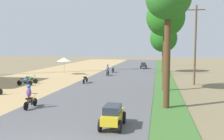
{
  "coord_description": "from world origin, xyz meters",
  "views": [
    {
      "loc": [
        4.88,
        -8.31,
        4.31
      ],
      "look_at": [
        -0.21,
        19.32,
        1.63
      ],
      "focal_mm": 40.27,
      "sensor_mm": 36.0,
      "label": 1
    }
  ],
  "objects_px": {
    "motorbike_foreground_rider": "(30,97)",
    "motorbike_ahead_second": "(85,79)",
    "motorbike_ahead_third": "(108,70)",
    "streetlamp_mid": "(163,44)",
    "median_tree_third": "(164,39)",
    "parked_motorbike_fourth": "(25,81)",
    "parked_motorbike_fifth": "(30,79)",
    "utility_pole_near": "(195,44)",
    "car_sedan_yellow": "(113,115)",
    "median_tree_second": "(166,18)",
    "car_sedan_charcoal": "(144,65)",
    "streetlamp_near": "(165,45)",
    "vendor_umbrella": "(64,59)",
    "motorbike_ahead_fourth": "(113,69)",
    "median_tree_nearest": "(168,0)"
  },
  "relations": [
    {
      "from": "motorbike_foreground_rider",
      "to": "motorbike_ahead_second",
      "type": "relative_size",
      "value": 1.0
    },
    {
      "from": "motorbike_ahead_second",
      "to": "motorbike_ahead_third",
      "type": "xyz_separation_m",
      "value": [
        1.1,
        7.59,
        0.28
      ]
    },
    {
      "from": "streetlamp_mid",
      "to": "median_tree_third",
      "type": "bearing_deg",
      "value": -90.48
    },
    {
      "from": "parked_motorbike_fourth",
      "to": "parked_motorbike_fifth",
      "type": "height_order",
      "value": "same"
    },
    {
      "from": "utility_pole_near",
      "to": "motorbike_foreground_rider",
      "type": "height_order",
      "value": "utility_pole_near"
    },
    {
      "from": "streetlamp_mid",
      "to": "motorbike_foreground_rider",
      "type": "distance_m",
      "value": 39.99
    },
    {
      "from": "utility_pole_near",
      "to": "motorbike_ahead_second",
      "type": "xyz_separation_m",
      "value": [
        -12.18,
        -1.28,
        -3.98
      ]
    },
    {
      "from": "car_sedan_yellow",
      "to": "median_tree_second",
      "type": "bearing_deg",
      "value": 76.19
    },
    {
      "from": "streetlamp_mid",
      "to": "car_sedan_charcoal",
      "type": "relative_size",
      "value": 3.67
    },
    {
      "from": "median_tree_third",
      "to": "utility_pole_near",
      "type": "distance_m",
      "value": 13.8
    },
    {
      "from": "median_tree_third",
      "to": "streetlamp_near",
      "type": "bearing_deg",
      "value": -88.6
    },
    {
      "from": "median_tree_second",
      "to": "median_tree_third",
      "type": "relative_size",
      "value": 1.12
    },
    {
      "from": "median_tree_second",
      "to": "median_tree_third",
      "type": "bearing_deg",
      "value": 89.35
    },
    {
      "from": "car_sedan_yellow",
      "to": "motorbike_ahead_third",
      "type": "xyz_separation_m",
      "value": [
        -4.81,
        22.58,
        0.11
      ]
    },
    {
      "from": "median_tree_second",
      "to": "motorbike_ahead_second",
      "type": "relative_size",
      "value": 4.83
    },
    {
      "from": "parked_motorbike_fourth",
      "to": "motorbike_foreground_rider",
      "type": "bearing_deg",
      "value": -58.68
    },
    {
      "from": "vendor_umbrella",
      "to": "motorbike_foreground_rider",
      "type": "distance_m",
      "value": 20.85
    },
    {
      "from": "vendor_umbrella",
      "to": "motorbike_ahead_third",
      "type": "relative_size",
      "value": 1.4
    },
    {
      "from": "streetlamp_mid",
      "to": "motorbike_ahead_fourth",
      "type": "xyz_separation_m",
      "value": [
        -8.05,
        -14.61,
        -4.23
      ]
    },
    {
      "from": "car_sedan_charcoal",
      "to": "motorbike_foreground_rider",
      "type": "relative_size",
      "value": 1.26
    },
    {
      "from": "car_sedan_yellow",
      "to": "car_sedan_charcoal",
      "type": "bearing_deg",
      "value": 90.67
    },
    {
      "from": "parked_motorbike_fifth",
      "to": "motorbike_ahead_fourth",
      "type": "xyz_separation_m",
      "value": [
        7.19,
        13.34,
        0.02
      ]
    },
    {
      "from": "median_tree_third",
      "to": "motorbike_ahead_third",
      "type": "relative_size",
      "value": 4.3
    },
    {
      "from": "vendor_umbrella",
      "to": "motorbike_ahead_second",
      "type": "bearing_deg",
      "value": -54.98
    },
    {
      "from": "vendor_umbrella",
      "to": "motorbike_ahead_fourth",
      "type": "relative_size",
      "value": 1.4
    },
    {
      "from": "median_tree_third",
      "to": "streetlamp_mid",
      "type": "bearing_deg",
      "value": 89.52
    },
    {
      "from": "streetlamp_near",
      "to": "parked_motorbike_fifth",
      "type": "bearing_deg",
      "value": -142.07
    },
    {
      "from": "utility_pole_near",
      "to": "motorbike_ahead_second",
      "type": "height_order",
      "value": "utility_pole_near"
    },
    {
      "from": "parked_motorbike_fourth",
      "to": "streetlamp_mid",
      "type": "height_order",
      "value": "streetlamp_mid"
    },
    {
      "from": "parked_motorbike_fourth",
      "to": "streetlamp_near",
      "type": "distance_m",
      "value": 20.56
    },
    {
      "from": "car_sedan_charcoal",
      "to": "median_tree_second",
      "type": "bearing_deg",
      "value": -81.9
    },
    {
      "from": "vendor_umbrella",
      "to": "streetlamp_near",
      "type": "bearing_deg",
      "value": 9.49
    },
    {
      "from": "parked_motorbike_fourth",
      "to": "median_tree_second",
      "type": "height_order",
      "value": "median_tree_second"
    },
    {
      "from": "streetlamp_near",
      "to": "motorbike_ahead_second",
      "type": "height_order",
      "value": "streetlamp_near"
    },
    {
      "from": "motorbike_ahead_second",
      "to": "motorbike_ahead_fourth",
      "type": "height_order",
      "value": "same"
    },
    {
      "from": "parked_motorbike_fourth",
      "to": "motorbike_ahead_second",
      "type": "relative_size",
      "value": 1.0
    },
    {
      "from": "streetlamp_mid",
      "to": "motorbike_foreground_rider",
      "type": "bearing_deg",
      "value": -103.78
    },
    {
      "from": "motorbike_foreground_rider",
      "to": "parked_motorbike_fourth",
      "type": "bearing_deg",
      "value": 121.32
    },
    {
      "from": "car_sedan_charcoal",
      "to": "motorbike_foreground_rider",
      "type": "height_order",
      "value": "motorbike_foreground_rider"
    },
    {
      "from": "motorbike_ahead_second",
      "to": "utility_pole_near",
      "type": "bearing_deg",
      "value": 5.98
    },
    {
      "from": "median_tree_nearest",
      "to": "vendor_umbrella",
      "type": "bearing_deg",
      "value": 128.45
    },
    {
      "from": "streetlamp_mid",
      "to": "car_sedan_yellow",
      "type": "bearing_deg",
      "value": -94.39
    },
    {
      "from": "parked_motorbike_fourth",
      "to": "motorbike_ahead_third",
      "type": "bearing_deg",
      "value": 56.12
    },
    {
      "from": "streetlamp_mid",
      "to": "motorbike_ahead_fourth",
      "type": "bearing_deg",
      "value": -118.85
    },
    {
      "from": "median_tree_third",
      "to": "motorbike_foreground_rider",
      "type": "xyz_separation_m",
      "value": [
        -9.38,
        -26.69,
        -4.68
      ]
    },
    {
      "from": "vendor_umbrella",
      "to": "car_sedan_charcoal",
      "type": "xyz_separation_m",
      "value": [
        11.18,
        11.91,
        -1.57
      ]
    },
    {
      "from": "parked_motorbike_fifth",
      "to": "motorbike_foreground_rider",
      "type": "xyz_separation_m",
      "value": [
        5.76,
        -10.71,
        0.3
      ]
    },
    {
      "from": "car_sedan_charcoal",
      "to": "motorbike_ahead_fourth",
      "type": "xyz_separation_m",
      "value": [
        -4.44,
        -7.97,
        -0.17
      ]
    },
    {
      "from": "streetlamp_near",
      "to": "motorbike_foreground_rider",
      "type": "height_order",
      "value": "streetlamp_near"
    },
    {
      "from": "median_tree_nearest",
      "to": "car_sedan_charcoal",
      "type": "relative_size",
      "value": 3.96
    }
  ]
}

